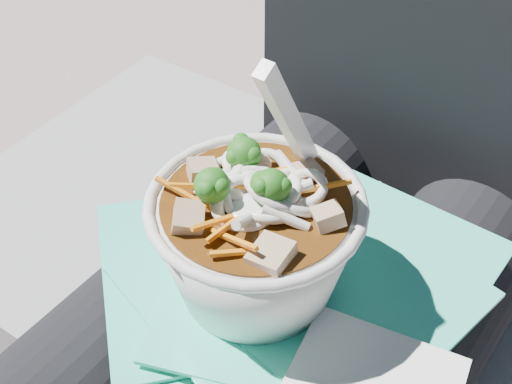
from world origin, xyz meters
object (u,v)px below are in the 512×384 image
Objects in this scene: udon_bowl at (256,232)px; person_body at (325,260)px; lap at (270,341)px; plastic_bag at (279,287)px.

person_body is at bearing 87.52° from udon_bowl.
plastic_bag reaches higher than lap.
person_body reaches higher than lap.
plastic_bag is 1.91× the size of udon_bowl.
lap is 0.10m from person_body.
plastic_bag is 0.07m from udon_bowl.
plastic_bag is (0.01, -0.00, 0.08)m from lap.
person_body is at bearing 95.40° from plastic_bag.
plastic_bag is at bearing -84.60° from person_body.
person_body is 0.16m from udon_bowl.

